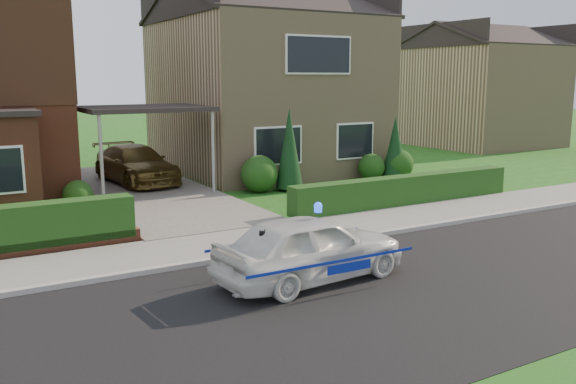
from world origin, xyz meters
TOP-DOWN VIEW (x-y plane):
  - ground at (0.00, 0.00)m, footprint 120.00×120.00m
  - road at (0.00, 0.00)m, footprint 60.00×6.00m
  - kerb at (0.00, 3.05)m, footprint 60.00×0.16m
  - sidewalk at (0.00, 4.10)m, footprint 60.00×2.00m
  - driveway at (0.00, 11.00)m, footprint 3.80×12.00m
  - house_right at (5.80, 13.99)m, footprint 7.50×8.06m
  - carport_link at (0.00, 10.95)m, footprint 3.80×3.00m
  - hedge_right at (5.80, 5.35)m, footprint 7.50×0.55m
  - shrub_left_mid at (-4.00, 9.30)m, footprint 1.32×1.32m
  - shrub_left_near at (-2.40, 9.60)m, footprint 0.84×0.84m
  - shrub_right_near at (3.20, 9.40)m, footprint 1.20×1.20m
  - shrub_right_mid at (7.80, 9.50)m, footprint 0.96×0.96m
  - shrub_right_far at (8.80, 9.20)m, footprint 1.08×1.08m
  - conifer_a at (4.20, 9.20)m, footprint 0.90×0.90m
  - conifer_b at (8.60, 9.20)m, footprint 0.90×0.90m
  - neighbour_right at (20.00, 16.00)m, footprint 6.50×7.00m
  - police_car at (-0.00, 1.20)m, footprint 3.34×3.76m
  - driveway_car at (0.11, 12.57)m, footprint 2.21×4.49m
  - potted_plant_a at (-4.60, 6.21)m, footprint 0.37×0.26m
  - potted_plant_b at (-3.78, 9.00)m, footprint 0.56×0.56m
  - potted_plant_c at (-3.21, 6.49)m, footprint 0.53×0.53m

SIDE VIEW (x-z plane):
  - ground at x=0.00m, z-range 0.00..0.00m
  - road at x=0.00m, z-range -0.01..0.01m
  - hedge_right at x=5.80m, z-range -0.40..0.40m
  - sidewalk at x=0.00m, z-range 0.00..0.10m
  - kerb at x=0.00m, z-range 0.00..0.12m
  - driveway at x=0.00m, z-range 0.00..0.12m
  - potted_plant_a at x=-4.60m, z-range 0.00..0.69m
  - potted_plant_c at x=-3.21m, z-range 0.00..0.79m
  - potted_plant_b at x=-3.78m, z-range 0.00..0.80m
  - shrub_left_near at x=-2.40m, z-range 0.00..0.84m
  - shrub_right_mid at x=7.80m, z-range 0.00..0.96m
  - shrub_right_far at x=8.80m, z-range 0.00..1.08m
  - shrub_right_near at x=3.20m, z-range 0.00..1.20m
  - police_car at x=0.00m, z-range -0.08..1.32m
  - shrub_left_mid at x=-4.00m, z-range 0.00..1.32m
  - driveway_car at x=0.11m, z-range 0.12..1.37m
  - conifer_b at x=8.60m, z-range 0.00..2.20m
  - conifer_a at x=4.20m, z-range 0.00..2.60m
  - neighbour_right at x=20.00m, z-range 0.00..5.20m
  - carport_link at x=0.00m, z-range 1.27..4.04m
  - house_right at x=5.80m, z-range 0.04..7.29m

